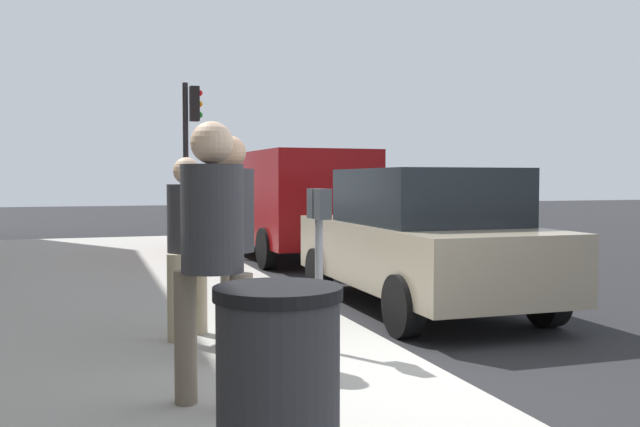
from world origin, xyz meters
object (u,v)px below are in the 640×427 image
Objects in this scene: parking_meter at (319,234)px; trash_bin at (278,396)px; pedestrian_at_meter at (230,225)px; parking_officer at (187,233)px; parked_sedan_near at (421,239)px; traffic_signal at (190,137)px; pedestrian_bystander at (212,237)px; parked_van_far at (288,198)px.

parking_meter is 1.40× the size of trash_bin.
trash_bin is (-2.76, 0.33, -0.60)m from pedestrian_at_meter.
pedestrian_at_meter is at bearing 84.83° from parking_meter.
pedestrian_at_meter is at bearing -27.76° from parking_officer.
parked_sedan_near is 7.99m from traffic_signal.
pedestrian_at_meter reaches higher than trash_bin.
parking_meter is at bearing 136.27° from parked_sedan_near.
parking_meter is at bearing 178.43° from traffic_signal.
trash_bin is at bearing 146.91° from parked_sedan_near.
parking_officer is 0.38× the size of parked_sedan_near.
pedestrian_at_meter is 0.52× the size of traffic_signal.
parked_sedan_near reaches higher than trash_bin.
traffic_signal is at bearing 96.97° from pedestrian_at_meter.
trash_bin is (-1.48, -0.04, -0.61)m from pedestrian_bystander.
parking_meter is at bearing -6.40° from pedestrian_bystander.
parking_meter is 0.76× the size of pedestrian_at_meter.
pedestrian_at_meter is 0.84m from parking_officer.
traffic_signal is 3.56× the size of trash_bin.
parking_meter is 8.56m from parked_van_far.
pedestrian_at_meter reaches higher than parked_sedan_near.
parked_sedan_near reaches higher than parking_meter.
parked_sedan_near is 5.81m from trash_bin.
parking_officer is (2.07, -0.12, -0.13)m from pedestrian_bystander.
trash_bin is (-2.69, 1.09, -0.51)m from parking_meter.
parked_van_far is at bearing -0.01° from parked_sedan_near.
trash_bin is at bearing -141.68° from pedestrian_bystander.
parking_officer is 3.59m from trash_bin.
parked_van_far reaches higher than pedestrian_at_meter.
pedestrian_at_meter is at bearing 20.71° from pedestrian_bystander.
parking_officer is 3.37m from parked_sedan_near.
pedestrian_at_meter is at bearing -6.74° from trash_bin.
parked_van_far is at bearing -129.10° from traffic_signal.
parked_van_far is (7.44, -3.10, 0.12)m from parking_officer.
parking_meter is 0.27× the size of parked_van_far.
pedestrian_at_meter is 3.55m from parked_sedan_near.
parked_van_far is at bearing -16.08° from trash_bin.
parking_meter is 9.88m from traffic_signal.
pedestrian_bystander is at bearing 1.59° from trash_bin.
traffic_signal is (8.91, -1.29, 1.44)m from parking_officer.
parked_sedan_near is 1.23× the size of traffic_signal.
pedestrian_bystander is (-1.21, 1.13, 0.10)m from parking_meter.
pedestrian_bystander is 1.85× the size of trash_bin.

